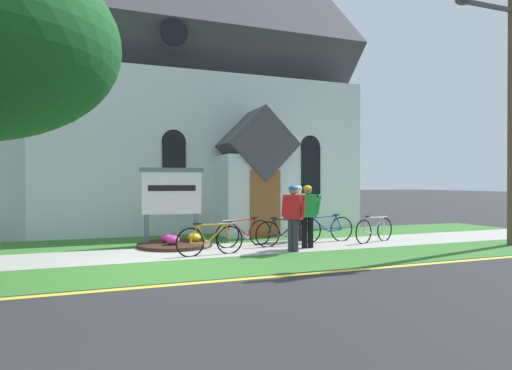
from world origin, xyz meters
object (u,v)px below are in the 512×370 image
object	(u,v)px
cyclist_in_blue_jersey	(298,209)
utility_pole	(510,67)
bicycle_orange	(244,233)
bicycle_black	(326,229)
bicycle_silver	(210,240)
church_sign	(172,194)
cyclist_in_green_jersey	(308,212)
bicycle_green	(284,233)
cyclist_in_white_jersey	(293,213)
bicycle_white	(374,230)
roadside_conifer	(311,115)

from	to	relation	value
cyclist_in_blue_jersey	utility_pole	size ratio (longest dim) A/B	0.18
bicycle_orange	bicycle_black	xyz separation A→B (m)	(2.51, 0.02, 0.01)
bicycle_orange	bicycle_silver	distance (m)	1.60
church_sign	cyclist_in_green_jersey	size ratio (longest dim) A/B	1.29
bicycle_silver	cyclist_in_green_jersey	distance (m)	2.75
bicycle_green	bicycle_black	world-z (taller)	bicycle_black
church_sign	cyclist_in_white_jersey	xyz separation A→B (m)	(2.59, -2.39, -0.42)
bicycle_white	roadside_conifer	distance (m)	7.62
bicycle_green	bicycle_black	distance (m)	1.51
cyclist_in_white_jersey	roadside_conifer	xyz separation A→B (m)	(4.14, 6.92, 3.66)
bicycle_white	cyclist_in_white_jersey	size ratio (longest dim) A/B	0.98
bicycle_silver	utility_pole	xyz separation A→B (m)	(8.13, -1.28, 4.54)
bicycle_white	bicycle_orange	world-z (taller)	bicycle_white
bicycle_white	roadside_conifer	xyz separation A→B (m)	(1.23, 6.20, 4.26)
bicycle_silver	cyclist_in_blue_jersey	xyz separation A→B (m)	(3.03, 1.45, 0.59)
bicycle_black	cyclist_in_white_jersey	distance (m)	2.22
bicycle_green	bicycle_black	size ratio (longest dim) A/B	0.95
cyclist_in_green_jersey	utility_pole	bearing A→B (deg)	-14.92
cyclist_in_blue_jersey	cyclist_in_green_jersey	bearing A→B (deg)	-105.44
bicycle_white	bicycle_silver	xyz separation A→B (m)	(-4.96, -0.46, -0.00)
cyclist_in_blue_jersey	utility_pole	world-z (taller)	utility_pole
bicycle_white	utility_pole	distance (m)	5.80
bicycle_black	bicycle_silver	distance (m)	3.88
bicycle_green	bicycle_white	size ratio (longest dim) A/B	1.05
cyclist_in_white_jersey	utility_pole	world-z (taller)	utility_pole
bicycle_white	bicycle_silver	distance (m)	4.98
bicycle_orange	roadside_conifer	size ratio (longest dim) A/B	0.23
bicycle_black	cyclist_in_white_jersey	xyz separation A→B (m)	(-1.68, -1.32, 0.59)
bicycle_white	cyclist_in_green_jersey	bearing A→B (deg)	-172.98
utility_pole	bicycle_black	bearing A→B (deg)	152.10
bicycle_green	cyclist_in_blue_jersey	world-z (taller)	cyclist_in_blue_jersey
bicycle_orange	cyclist_in_white_jersey	bearing A→B (deg)	-57.53
utility_pole	cyclist_in_white_jersey	bearing A→B (deg)	170.57
bicycle_green	cyclist_in_white_jersey	world-z (taller)	cyclist_in_white_jersey
bicycle_white	cyclist_in_white_jersey	bearing A→B (deg)	-166.04
bicycle_white	bicycle_silver	size ratio (longest dim) A/B	0.96
bicycle_orange	cyclist_in_green_jersey	size ratio (longest dim) A/B	1.03
bicycle_white	cyclist_in_white_jersey	distance (m)	3.06
cyclist_in_green_jersey	utility_pole	size ratio (longest dim) A/B	0.19
bicycle_silver	bicycle_green	bearing A→B (deg)	18.00
bicycle_green	utility_pole	world-z (taller)	utility_pole
bicycle_orange	cyclist_in_green_jersey	bearing A→B (deg)	-30.56
bicycle_silver	cyclist_in_white_jersey	bearing A→B (deg)	-7.42
bicycle_green	roadside_conifer	bearing A→B (deg)	56.38
bicycle_green	bicycle_white	distance (m)	2.72
bicycle_green	bicycle_orange	size ratio (longest dim) A/B	1.00
bicycle_silver	cyclist_in_white_jersey	xyz separation A→B (m)	(2.05, -0.27, 0.60)
cyclist_in_green_jersey	bicycle_white	bearing A→B (deg)	7.02
bicycle_orange	bicycle_silver	xyz separation A→B (m)	(-1.22, -1.04, -0.00)
roadside_conifer	bicycle_green	bearing A→B (deg)	-123.62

